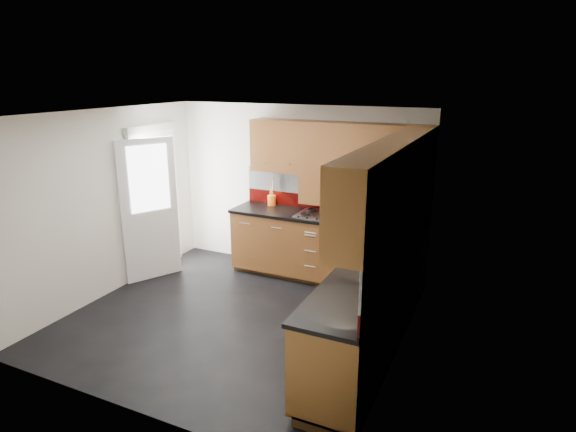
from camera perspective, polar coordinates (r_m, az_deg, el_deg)
The scene contains 14 objects.
room at distance 5.36m, azimuth -6.57°, elevation 2.31°, with size 4.00×3.80×2.64m.
base_cabinets at distance 5.90m, azimuth 6.43°, elevation -7.25°, with size 2.70×3.20×0.95m.
countertop at distance 5.72m, azimuth 6.42°, elevation -2.85°, with size 2.72×3.22×0.04m.
backsplash at distance 5.77m, azimuth 9.31°, elevation 0.24°, with size 2.70×3.20×0.54m.
upper_cabinets at distance 5.50m, azimuth 8.72°, elevation 6.21°, with size 2.50×3.20×0.72m.
extractor_hood at distance 6.65m, azimuth 4.17°, elevation 3.21°, with size 0.60×0.33×0.40m, color brown.
glass_cabinet at distance 5.66m, azimuth 14.25°, elevation 6.46°, with size 0.32×0.80×0.66m.
back_door at distance 7.09m, azimuth -15.66°, elevation 1.40°, with size 0.42×1.19×2.04m.
gas_hob at distance 6.59m, azimuth 3.60°, elevation 0.15°, with size 0.57×0.50×0.04m.
utensil_pot at distance 7.09m, azimuth -1.95°, elevation 2.04°, with size 0.12×0.12×0.43m.
toaster at distance 6.59m, azimuth 6.02°, elevation 0.87°, with size 0.32×0.25×0.20m.
food_processor at distance 5.52m, azimuth 11.68°, elevation -2.11°, with size 0.18×0.18×0.30m.
paper_towel at distance 5.35m, azimuth 12.22°, elevation -2.71°, with size 0.13×0.13×0.28m, color white.
orange_cloth at distance 5.60m, azimuth 11.59°, elevation -3.21°, with size 0.14×0.12×0.02m, color #DF4C18.
Camera 1 is at (2.73, -4.43, 2.80)m, focal length 30.00 mm.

